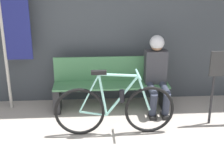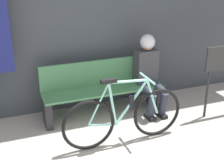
% 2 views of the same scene
% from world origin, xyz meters
% --- Properties ---
extents(storefront_wall, '(12.00, 0.56, 3.20)m').
position_xyz_m(storefront_wall, '(0.00, 2.41, 1.66)').
color(storefront_wall, '#3D4247').
rests_on(storefront_wall, ground_plane).
extents(park_bench_near, '(1.84, 0.42, 0.83)m').
position_xyz_m(park_bench_near, '(0.18, 1.99, 0.40)').
color(park_bench_near, '#477F51').
rests_on(park_bench_near, ground_plane).
extents(bicycle, '(1.64, 0.40, 0.93)m').
position_xyz_m(bicycle, '(0.18, 1.13, 0.38)').
color(bicycle, black).
rests_on(bicycle, ground_plane).
extents(person_seated, '(0.34, 0.63, 1.21)m').
position_xyz_m(person_seated, '(0.89, 1.87, 0.69)').
color(person_seated, '#2D3342').
rests_on(person_seated, ground_plane).
extents(banner_pole, '(0.45, 0.05, 1.99)m').
position_xyz_m(banner_pole, '(-1.32, 2.11, 1.26)').
color(banner_pole, '#B7B2A8').
rests_on(banner_pole, ground_plane).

